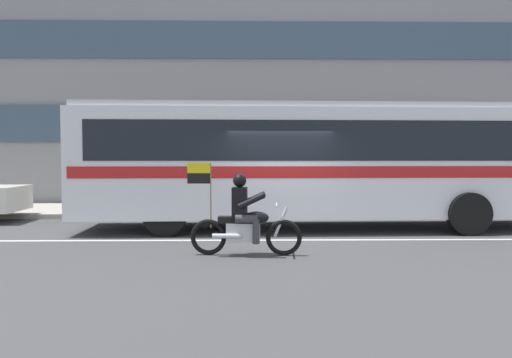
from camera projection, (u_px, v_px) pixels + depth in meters
The scene contains 7 objects.
ground_plane at pixel (280, 236), 11.32m from camera, with size 60.00×60.00×0.00m, color #3D3D3F.
sidewalk_curb at pixel (270, 210), 16.41m from camera, with size 28.00×3.80×0.15m, color #A39E93.
lane_center_stripe at pixel (282, 240), 10.72m from camera, with size 26.60×0.14×0.01m, color silver.
office_building_facade at pixel (268, 90), 18.49m from camera, with size 28.00×0.89×9.08m.
transit_bus at pixel (320, 157), 12.45m from camera, with size 12.57×2.95×3.22m.
motorcycle_with_rider at pixel (245, 221), 9.04m from camera, with size 2.19×0.64×1.78m.
fire_hydrant at pixel (100, 201), 14.89m from camera, with size 0.22×0.30×0.75m.
Camera 1 is at (-0.78, -11.24, 1.86)m, focal length 33.18 mm.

